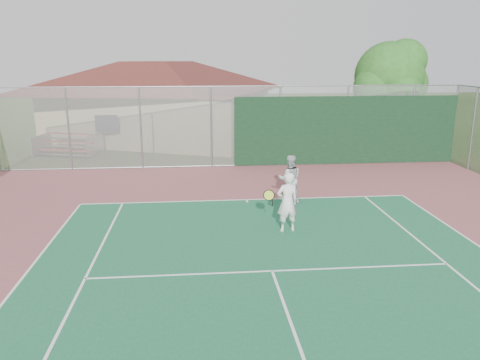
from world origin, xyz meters
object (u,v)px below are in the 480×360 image
at_px(clubhouse, 158,93).
at_px(tree, 391,79).
at_px(player_grey_back, 290,180).
at_px(bleachers, 68,144).
at_px(player_white_front, 287,203).

bearing_deg(clubhouse, tree, -0.13).
relative_size(clubhouse, player_grey_back, 9.08).
relative_size(bleachers, player_grey_back, 1.95).
height_order(player_white_front, player_grey_back, player_white_front).
distance_m(bleachers, player_grey_back, 12.83).
height_order(tree, player_white_front, tree).
height_order(clubhouse, bleachers, clubhouse).
relative_size(tree, player_grey_back, 3.50).
xyz_separation_m(bleachers, player_grey_back, (9.34, -8.79, 0.26)).
bearing_deg(player_white_front, bleachers, -63.79).
xyz_separation_m(clubhouse, tree, (11.77, -4.79, 0.97)).
height_order(bleachers, tree, tree).
bearing_deg(player_white_front, player_grey_back, -113.96).
bearing_deg(bleachers, tree, 14.91).
distance_m(clubhouse, tree, 12.75).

